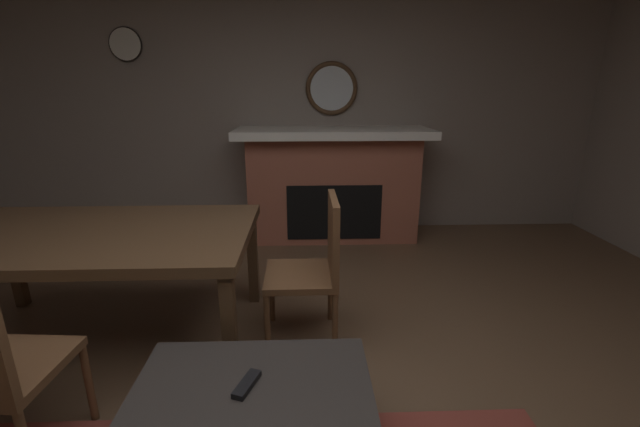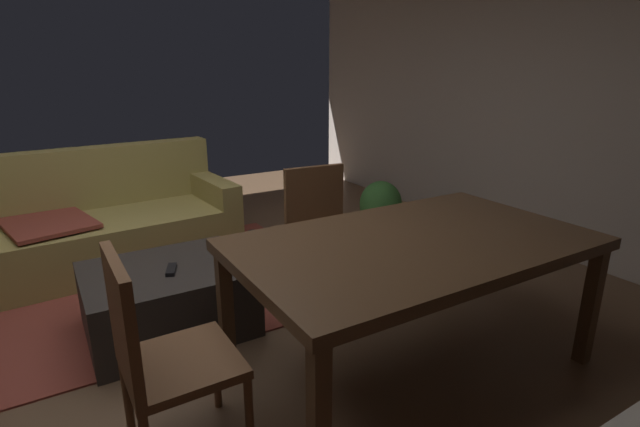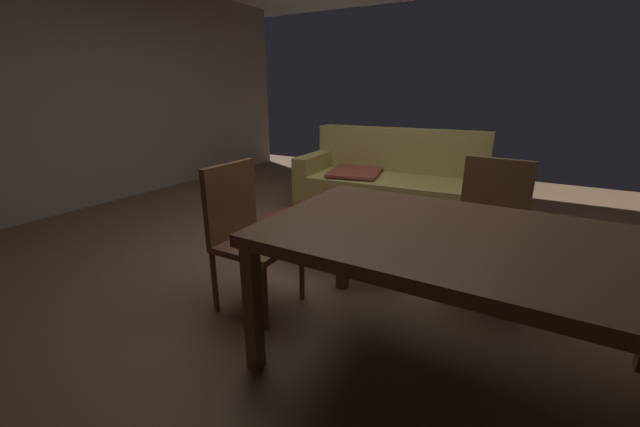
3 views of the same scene
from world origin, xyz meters
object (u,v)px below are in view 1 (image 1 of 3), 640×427
dining_chair_west (316,262)px  wall_clock (126,44)px  dining_table (95,242)px  fireplace (333,183)px  round_wall_mirror (332,89)px  tv_remote (247,384)px

dining_chair_west → wall_clock: (1.85, -2.18, 1.45)m
dining_table → wall_clock: (0.54, -2.18, 1.30)m
dining_table → dining_chair_west: bearing=-180.0°
dining_table → wall_clock: wall_clock is taller
dining_chair_west → fireplace: bearing=-96.9°
round_wall_mirror → wall_clock: size_ratio=1.65×
dining_table → dining_chair_west: (-1.31, -0.00, -0.15)m
round_wall_mirror → tv_remote: (0.53, 3.15, -1.12)m
dining_table → round_wall_mirror: bearing=-125.2°
fireplace → round_wall_mirror: (0.00, -0.29, 0.96)m
wall_clock → dining_table: bearing=103.9°
fireplace → tv_remote: fireplace is taller
round_wall_mirror → dining_chair_west: 2.42m
tv_remote → dining_chair_west: dining_chair_west is taller
fireplace → dining_table: bearing=50.9°
wall_clock → dining_chair_west: bearing=130.3°
tv_remote → wall_clock: 3.84m
dining_chair_west → wall_clock: size_ratio=2.80×
tv_remote → dining_table: bearing=-23.0°
fireplace → round_wall_mirror: round_wall_mirror is taller
round_wall_mirror → dining_chair_west: size_ratio=0.59×
tv_remote → dining_chair_west: (-0.30, -0.97, 0.10)m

